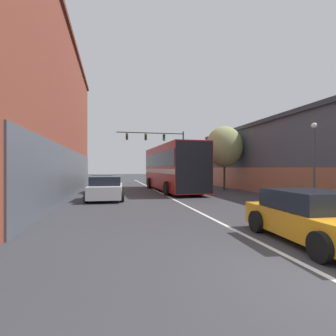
% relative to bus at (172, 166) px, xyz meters
% --- Properties ---
extents(lane_center_line, '(0.14, 44.71, 0.01)m').
position_rel_bus_xyz_m(lane_center_line, '(-1.25, -1.27, -2.08)').
color(lane_center_line, silver).
rests_on(lane_center_line, ground_plane).
extents(building_left_brick, '(8.30, 25.58, 11.46)m').
position_rel_bus_xyz_m(building_left_brick, '(-11.71, -1.43, 3.76)').
color(building_left_brick, brown).
rests_on(building_left_brick, ground_plane).
extents(building_right_storefront, '(8.93, 25.21, 5.62)m').
position_rel_bus_xyz_m(building_right_storefront, '(10.51, -4.21, 0.85)').
color(building_right_storefront, '#4C515B').
rests_on(building_right_storefront, ground_plane).
extents(bus, '(3.19, 11.08, 3.73)m').
position_rel_bus_xyz_m(bus, '(0.00, 0.00, 0.00)').
color(bus, maroon).
rests_on(bus, ground_plane).
extents(hatchback_foreground, '(2.17, 4.23, 1.34)m').
position_rel_bus_xyz_m(hatchback_foreground, '(0.14, -15.51, -1.45)').
color(hatchback_foreground, orange).
rests_on(hatchback_foreground, ground_plane).
extents(parked_car_left_near, '(2.35, 4.36, 1.42)m').
position_rel_bus_xyz_m(parked_car_left_near, '(-5.31, -4.98, -1.40)').
color(parked_car_left_near, silver).
rests_on(parked_car_left_near, ground_plane).
extents(parked_car_left_mid, '(2.10, 4.11, 1.37)m').
position_rel_bus_xyz_m(parked_car_left_mid, '(-5.58, 0.19, -1.44)').
color(parked_car_left_mid, orange).
rests_on(parked_car_left_mid, ground_plane).
extents(parked_car_left_far, '(2.06, 4.64, 1.24)m').
position_rel_bus_xyz_m(parked_car_left_far, '(-5.60, 6.20, -1.49)').
color(parked_car_left_far, orange).
rests_on(parked_car_left_far, ground_plane).
extents(traffic_signal_gantry, '(8.54, 0.36, 6.61)m').
position_rel_bus_xyz_m(traffic_signal_gantry, '(1.27, 11.07, 2.85)').
color(traffic_signal_gantry, '#333338').
rests_on(traffic_signal_gantry, ground_plane).
extents(street_lamp, '(0.28, 0.28, 4.18)m').
position_rel_bus_xyz_m(street_lamp, '(4.81, -10.29, 0.15)').
color(street_lamp, '#47474C').
rests_on(street_lamp, ground_plane).
extents(street_tree_near, '(3.24, 2.91, 5.58)m').
position_rel_bus_xyz_m(street_tree_near, '(4.66, -0.16, 1.70)').
color(street_tree_near, '#3D2D1E').
rests_on(street_tree_near, ground_plane).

